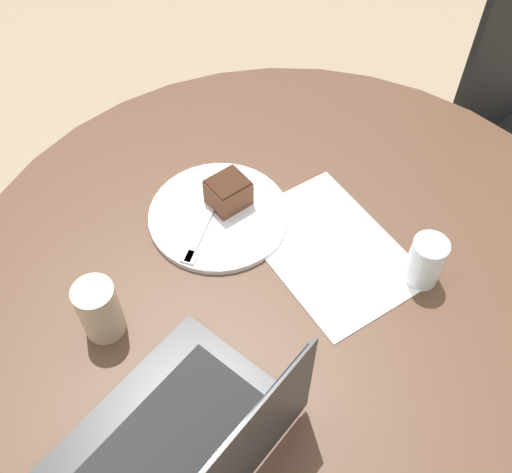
{
  "coord_description": "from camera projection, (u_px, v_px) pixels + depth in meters",
  "views": [
    {
      "loc": [
        0.49,
        -0.32,
        1.62
      ],
      "look_at": [
        -0.1,
        -0.03,
        0.77
      ],
      "focal_mm": 42.0,
      "sensor_mm": 36.0,
      "label": 1
    }
  ],
  "objects": [
    {
      "name": "ground_plane",
      "position": [
        282.0,
        431.0,
        1.64
      ],
      "size": [
        12.0,
        12.0,
        0.0
      ],
      "primitive_type": "plane",
      "color": "gray"
    },
    {
      "name": "dining_table",
      "position": [
        294.0,
        314.0,
        1.13
      ],
      "size": [
        1.24,
        1.24,
        0.73
      ],
      "color": "#4C3323",
      "rests_on": "ground_plane"
    },
    {
      "name": "plate",
      "position": [
        219.0,
        215.0,
        1.15
      ],
      "size": [
        0.27,
        0.27,
        0.01
      ],
      "color": "silver",
      "rests_on": "dining_table"
    },
    {
      "name": "paper_document",
      "position": [
        330.0,
        249.0,
        1.1
      ],
      "size": [
        0.34,
        0.26,
        0.0
      ],
      "rotation": [
        0.0,
        0.0,
        0.12
      ],
      "color": "white",
      "rests_on": "dining_table"
    },
    {
      "name": "coffee_glass",
      "position": [
        99.0,
        310.0,
        0.96
      ],
      "size": [
        0.07,
        0.07,
        0.11
      ],
      "color": "#C6AD89",
      "rests_on": "dining_table"
    },
    {
      "name": "water_glass",
      "position": [
        425.0,
        261.0,
        1.03
      ],
      "size": [
        0.06,
        0.06,
        0.1
      ],
      "color": "silver",
      "rests_on": "dining_table"
    },
    {
      "name": "laptop",
      "position": [
        185.0,
        445.0,
        0.84
      ],
      "size": [
        0.36,
        0.4,
        0.23
      ],
      "rotation": [
        0.0,
        0.0,
        8.28
      ],
      "color": "#2D2D2D",
      "rests_on": "dining_table"
    },
    {
      "name": "cake_slice",
      "position": [
        228.0,
        192.0,
        1.13
      ],
      "size": [
        0.08,
        0.08,
        0.06
      ],
      "rotation": [
        0.0,
        0.0,
        1.78
      ],
      "color": "brown",
      "rests_on": "plate"
    },
    {
      "name": "fork",
      "position": [
        200.0,
        235.0,
        1.11
      ],
      "size": [
        0.14,
        0.13,
        0.0
      ],
      "rotation": [
        0.0,
        0.0,
        5.52
      ],
      "color": "silver",
      "rests_on": "plate"
    }
  ]
}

